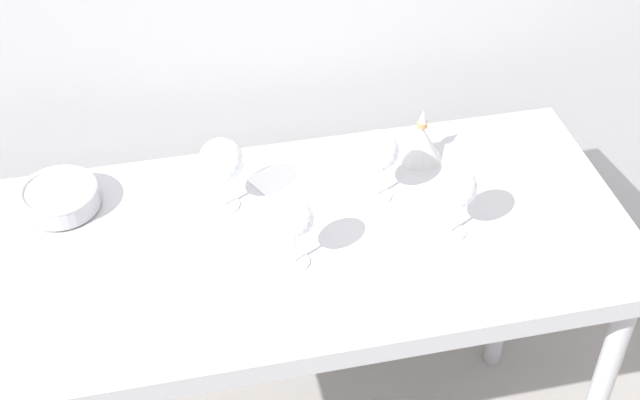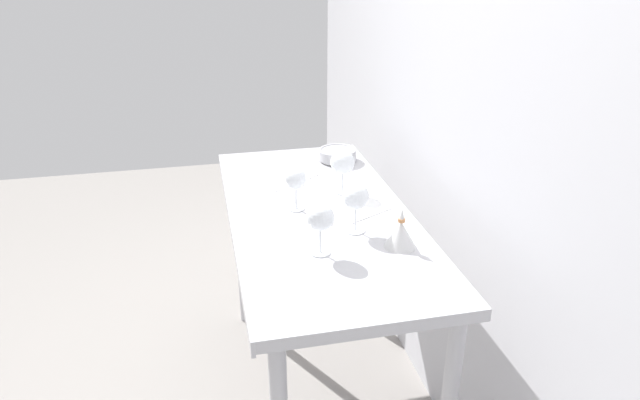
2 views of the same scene
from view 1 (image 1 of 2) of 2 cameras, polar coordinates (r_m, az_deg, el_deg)
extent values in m
cube|color=#B4B4B9|center=(1.91, -1.02, -2.55)|extent=(1.40, 0.64, 0.04)
cube|color=#B4B4B9|center=(1.69, 1.22, -10.10)|extent=(1.40, 0.01, 0.05)
cylinder|color=#B4B4B9|center=(2.42, -17.36, -8.26)|extent=(0.05, 0.05, 0.86)
cylinder|color=#B4B4B9|center=(2.56, 12.13, -3.80)|extent=(0.05, 0.05, 0.86)
cylinder|color=white|center=(1.91, 8.32, -2.05)|extent=(0.06, 0.06, 0.00)
cylinder|color=white|center=(1.88, 8.45, -1.04)|extent=(0.01, 0.01, 0.09)
sphere|color=white|center=(1.83, 8.69, 0.83)|extent=(0.09, 0.09, 0.09)
cylinder|color=maroon|center=(1.84, 8.64, 0.47)|extent=(0.06, 0.06, 0.02)
cylinder|color=white|center=(1.83, -1.60, -3.96)|extent=(0.06, 0.06, 0.00)
cylinder|color=white|center=(1.80, -1.63, -2.95)|extent=(0.01, 0.01, 0.09)
sphere|color=white|center=(1.74, -1.68, -1.12)|extent=(0.08, 0.08, 0.08)
cylinder|color=maroon|center=(1.75, -1.67, -1.46)|extent=(0.06, 0.06, 0.02)
cylinder|color=white|center=(1.98, 3.61, 0.28)|extent=(0.07, 0.07, 0.00)
cylinder|color=white|center=(1.95, 3.66, 1.31)|extent=(0.01, 0.01, 0.09)
sphere|color=white|center=(1.90, 3.77, 3.20)|extent=(0.09, 0.09, 0.09)
cylinder|color=maroon|center=(1.91, 3.75, 2.83)|extent=(0.06, 0.06, 0.03)
cylinder|color=white|center=(1.97, -6.06, -0.32)|extent=(0.06, 0.06, 0.00)
cylinder|color=white|center=(1.94, -6.15, 0.64)|extent=(0.01, 0.01, 0.08)
sphere|color=white|center=(1.89, -6.32, 2.54)|extent=(0.10, 0.10, 0.10)
cylinder|color=maroon|center=(1.90, -6.29, 2.14)|extent=(0.07, 0.07, 0.02)
cube|color=white|center=(1.82, -11.21, -5.20)|extent=(0.27, 0.30, 0.00)
cube|color=white|center=(2.00, -1.41, 0.75)|extent=(0.22, 0.25, 0.00)
cylinder|color=#DBCC66|center=(2.03, -16.13, -0.42)|extent=(0.13, 0.13, 0.01)
cylinder|color=#B7B7BC|center=(2.01, -16.26, 0.12)|extent=(0.17, 0.17, 0.04)
torus|color=#B7B7BC|center=(2.00, -16.38, 0.61)|extent=(0.17, 0.17, 0.01)
cone|color=silver|center=(2.07, 6.45, 3.69)|extent=(0.10, 0.10, 0.09)
cylinder|color=#C17F4C|center=(2.04, 6.55, 4.82)|extent=(0.02, 0.02, 0.01)
cone|color=silver|center=(2.03, 6.60, 5.33)|extent=(0.02, 0.02, 0.03)
camera|label=2|loc=(2.34, 54.89, 15.03)|focal=31.76mm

